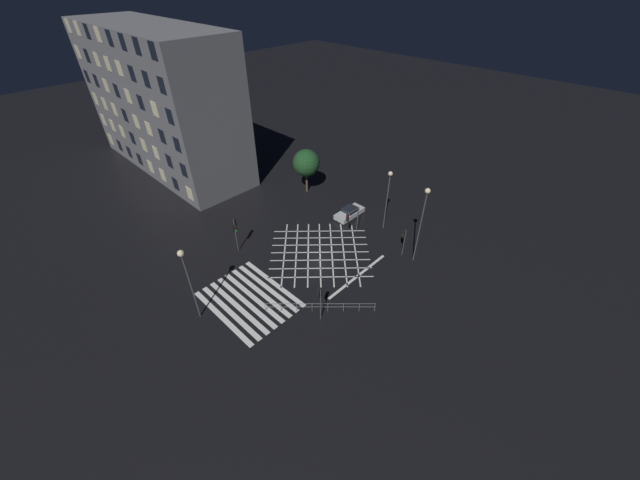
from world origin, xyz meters
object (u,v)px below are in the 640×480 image
object	(u,v)px
traffic_light_sw_main	(236,232)
street_lamp_far	(388,188)
waiting_car	(350,213)
street_tree_near	(306,163)
traffic_light_se_main	(320,298)
traffic_light_sw_cross	(236,228)
street_lamp_west	(186,269)
street_lamp_east	(424,210)
traffic_light_median_north	(352,218)
traffic_light_ne_main	(404,237)

from	to	relation	value
traffic_light_sw_main	street_lamp_far	size ratio (longest dim) A/B	0.48
traffic_light_sw_main	street_lamp_far	distance (m)	18.09
street_lamp_far	waiting_car	world-z (taller)	street_lamp_far
street_lamp_far	waiting_car	xyz separation A→B (m)	(-4.66, -1.04, -5.03)
street_tree_near	waiting_car	xyz separation A→B (m)	(8.72, -0.77, -3.79)
traffic_light_se_main	traffic_light_sw_cross	world-z (taller)	traffic_light_sw_cross
traffic_light_sw_cross	street_lamp_west	world-z (taller)	street_lamp_west
traffic_light_se_main	street_tree_near	xyz separation A→B (m)	(-17.66, 15.56, 1.69)
street_lamp_east	street_tree_near	xyz separation A→B (m)	(-19.40, 2.39, -2.23)
traffic_light_median_north	street_lamp_east	xyz separation A→B (m)	(8.03, 1.30, 4.11)
traffic_light_sw_cross	waiting_car	size ratio (longest dim) A/B	1.02
traffic_light_median_north	street_lamp_west	world-z (taller)	street_lamp_west
traffic_light_ne_main	waiting_car	distance (m)	9.49
traffic_light_ne_main	street_lamp_far	world-z (taller)	street_lamp_far
traffic_light_sw_cross	street_lamp_far	size ratio (longest dim) A/B	0.56
street_lamp_west	street_lamp_far	size ratio (longest dim) A/B	1.03
waiting_car	traffic_light_sw_main	bearing A→B (deg)	-17.94
traffic_light_sw_cross	waiting_car	bearing A→B (deg)	-18.55
traffic_light_ne_main	traffic_light_sw_cross	xyz separation A→B (m)	(-13.87, -12.35, 0.66)
street_lamp_east	street_tree_near	world-z (taller)	street_lamp_east
traffic_light_sw_main	traffic_light_ne_main	bearing A→B (deg)	42.30
traffic_light_sw_cross	street_lamp_west	distance (m)	10.37
traffic_light_sw_main	street_lamp_far	bearing A→B (deg)	58.75
traffic_light_ne_main	traffic_light_sw_cross	distance (m)	18.58
traffic_light_median_north	traffic_light_sw_main	xyz separation A→B (m)	(-7.25, -11.29, 0.14)
traffic_light_median_north	street_lamp_far	distance (m)	5.42
street_lamp_east	street_lamp_west	world-z (taller)	street_lamp_east
traffic_light_median_north	street_lamp_east	distance (m)	9.11
traffic_light_se_main	traffic_light_sw_main	bearing A→B (deg)	-2.47
traffic_light_median_north	street_lamp_west	size ratio (longest dim) A/B	0.43
street_tree_near	traffic_light_median_north	bearing A→B (deg)	-17.96
traffic_light_median_north	street_lamp_far	xyz separation A→B (m)	(2.01, 3.96, 3.11)
traffic_light_sw_main	waiting_car	distance (m)	15.08
traffic_light_median_north	traffic_light_sw_main	bearing A→B (deg)	-32.70
traffic_light_sw_main	street_tree_near	world-z (taller)	street_tree_near
traffic_light_se_main	street_tree_near	size ratio (longest dim) A/B	0.61
traffic_light_median_north	traffic_light_se_main	bearing A→B (deg)	27.94
traffic_light_se_main	street_lamp_east	size ratio (longest dim) A/B	0.42
street_tree_near	waiting_car	size ratio (longest dim) A/B	1.48
street_lamp_west	waiting_car	bearing A→B (deg)	91.71
traffic_light_se_main	traffic_light_ne_main	xyz separation A→B (m)	(0.21, 13.10, -0.28)
street_lamp_far	traffic_light_sw_main	bearing A→B (deg)	-121.25
street_lamp_east	traffic_light_sw_main	bearing A→B (deg)	-140.52
traffic_light_sw_main	street_tree_near	bearing A→B (deg)	105.37
waiting_car	traffic_light_ne_main	bearing A→B (deg)	79.51
traffic_light_se_main	traffic_light_sw_main	world-z (taller)	traffic_light_se_main
traffic_light_se_main	street_lamp_far	world-z (taller)	street_lamp_far
street_tree_near	waiting_car	world-z (taller)	street_tree_near
traffic_light_sw_main	street_lamp_far	world-z (taller)	street_lamp_far
traffic_light_se_main	street_lamp_west	world-z (taller)	street_lamp_west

